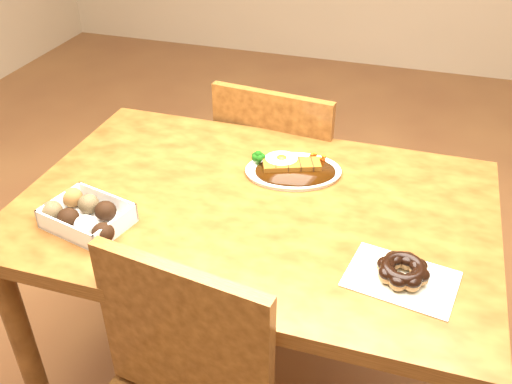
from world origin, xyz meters
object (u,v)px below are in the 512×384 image
(pon_de_ring, at_px, (403,271))
(chair_far, at_px, (283,180))
(table, at_px, (255,233))
(donut_box, at_px, (85,215))
(katsu_curry_plate, at_px, (292,168))

(pon_de_ring, bearing_deg, chair_far, 122.10)
(table, xyz_separation_m, donut_box, (-0.36, -0.21, 0.13))
(table, bearing_deg, katsu_curry_plate, 72.93)
(donut_box, bearing_deg, pon_de_ring, 2.25)
(chair_far, bearing_deg, donut_box, 74.14)
(chair_far, distance_m, pon_de_ring, 0.89)
(katsu_curry_plate, xyz_separation_m, donut_box, (-0.42, -0.38, 0.01))
(katsu_curry_plate, relative_size, donut_box, 1.35)
(chair_far, bearing_deg, katsu_curry_plate, 113.65)
(table, height_order, katsu_curry_plate, katsu_curry_plate)
(chair_far, height_order, katsu_curry_plate, chair_far)
(chair_far, bearing_deg, table, 102.79)
(table, bearing_deg, chair_far, 96.55)
(katsu_curry_plate, bearing_deg, table, -107.07)
(chair_far, bearing_deg, pon_de_ring, 128.35)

